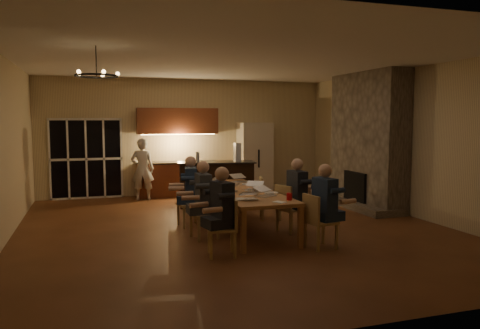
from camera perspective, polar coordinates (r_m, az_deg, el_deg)
name	(u,v)px	position (r m, az deg, el deg)	size (l,w,h in m)	color
floor	(234,228)	(9.09, -0.72, -7.81)	(9.00, 9.00, 0.00)	brown
back_wall	(187,137)	(13.24, -6.52, 3.35)	(8.00, 0.04, 3.20)	beige
right_wall	(412,142)	(10.75, 20.22, 2.54)	(0.04, 9.00, 3.20)	beige
ceiling	(234,59)	(8.92, -0.75, 12.76)	(8.00, 9.00, 0.04)	white
french_doors	(86,159)	(12.97, -18.22, 0.62)	(1.86, 0.08, 2.10)	black
fireplace	(368,140)	(11.54, 15.29, 2.87)	(0.58, 2.50, 3.20)	#726659
kitchenette	(178,152)	(12.89, -7.52, 1.50)	(2.24, 0.68, 2.40)	brown
refrigerator	(255,158)	(13.43, 1.80, 0.85)	(0.90, 0.68, 2.00)	beige
dining_table	(242,210)	(8.97, 0.24, -5.55)	(1.10, 3.25, 0.75)	#A97443
bar_island	(216,184)	(11.33, -2.91, -2.37)	(1.85, 0.68, 1.08)	black
chair_left_near	(222,228)	(7.23, -2.25, -7.69)	(0.44, 0.44, 0.89)	tan
chair_left_mid	(204,213)	(8.30, -4.38, -5.97)	(0.44, 0.44, 0.89)	tan
chair_left_far	(190,204)	(9.27, -6.15, -4.77)	(0.44, 0.44, 0.89)	tan
chair_right_near	(321,221)	(7.78, 9.83, -6.81)	(0.44, 0.44, 0.89)	tan
chair_right_mid	(291,208)	(8.81, 6.24, -5.31)	(0.44, 0.44, 0.89)	tan
chair_right_far	(270,198)	(9.86, 3.74, -4.12)	(0.44, 0.44, 0.89)	tan
person_left_near	(222,212)	(7.20, -2.20, -5.75)	(0.60, 0.60, 1.38)	#202229
person_right_near	(325,206)	(7.77, 10.27, -5.00)	(0.60, 0.60, 1.38)	navy
person_left_mid	(203,200)	(8.25, -4.49, -4.31)	(0.60, 0.60, 1.38)	#393F44
person_right_mid	(297,195)	(8.75, 6.95, -3.77)	(0.60, 0.60, 1.38)	#202229
person_left_far	(191,191)	(9.28, -6.01, -3.22)	(0.60, 0.60, 1.38)	navy
standing_person	(142,169)	(12.41, -11.80, -0.55)	(0.59, 0.39, 1.61)	silver
chandelier	(97,76)	(7.49, -17.08, 10.28)	(0.65, 0.65, 0.03)	black
laptop_a	(247,193)	(7.87, 0.88, -3.49)	(0.32, 0.28, 0.23)	silver
laptop_b	(267,190)	(8.23, 3.28, -3.11)	(0.32, 0.28, 0.23)	silver
laptop_c	(227,185)	(8.77, -1.56, -2.56)	(0.32, 0.28, 0.23)	silver
laptop_d	(254,185)	(8.85, 1.73, -2.49)	(0.32, 0.28, 0.23)	silver
laptop_e	(217,178)	(9.85, -2.85, -1.68)	(0.32, 0.28, 0.23)	silver
laptop_f	(240,177)	(10.05, 0.03, -1.52)	(0.32, 0.28, 0.23)	silver
mug_front	(250,191)	(8.48, 1.21, -3.27)	(0.08, 0.08, 0.10)	white
mug_mid	(235,184)	(9.43, -0.58, -2.37)	(0.09, 0.09, 0.10)	white
mug_back	(216,183)	(9.53, -2.95, -2.30)	(0.09, 0.09, 0.10)	white
redcup_near	(289,197)	(7.87, 6.03, -3.91)	(0.10, 0.10, 0.12)	red
redcup_mid	(217,186)	(9.11, -2.84, -2.60)	(0.08, 0.08, 0.12)	red
can_silver	(256,193)	(8.25, 1.91, -3.45)	(0.06, 0.06, 0.12)	#B2B2B7
can_cola	(216,178)	(10.21, -2.90, -1.71)	(0.07, 0.07, 0.12)	#3F0F0C
can_right	(254,184)	(9.30, 1.69, -2.43)	(0.06, 0.06, 0.12)	#B2B2B7
plate_near	(271,193)	(8.57, 3.85, -3.47)	(0.26, 0.26, 0.02)	white
plate_left	(241,199)	(7.88, 0.08, -4.25)	(0.24, 0.24, 0.02)	white
plate_far	(248,184)	(9.70, 0.98, -2.40)	(0.27, 0.27, 0.02)	white
notepad	(280,202)	(7.65, 4.84, -4.59)	(0.14, 0.20, 0.01)	white
bar_bottle	(198,157)	(11.25, -5.19, 0.94)	(0.08, 0.08, 0.24)	#99999E
bar_blender	(237,152)	(11.28, -0.33, 1.50)	(0.14, 0.14, 0.45)	silver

